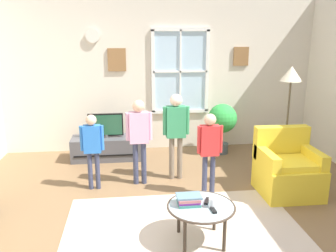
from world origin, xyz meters
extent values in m
cube|color=brown|center=(0.00, 0.00, -0.01)|extent=(6.26, 6.05, 0.02)
cube|color=beige|center=(0.00, 2.78, 1.39)|extent=(5.66, 0.12, 2.77)
cube|color=silver|center=(0.36, 2.71, 1.44)|extent=(1.00, 0.02, 1.48)
cube|color=white|center=(0.36, 2.69, 2.18)|extent=(1.06, 0.04, 0.06)
cube|color=white|center=(0.36, 2.69, 0.70)|extent=(1.06, 0.04, 0.06)
cube|color=white|center=(-0.14, 2.69, 1.44)|extent=(0.06, 0.04, 1.48)
cube|color=white|center=(0.86, 2.69, 1.44)|extent=(0.06, 0.04, 1.48)
cube|color=white|center=(0.36, 2.69, 1.44)|extent=(0.03, 0.04, 1.48)
cube|color=white|center=(0.36, 2.69, 1.44)|extent=(1.00, 0.04, 0.03)
cube|color=olive|center=(-0.78, 2.70, 1.66)|extent=(0.32, 0.03, 0.40)
cube|color=olive|center=(1.49, 2.70, 1.71)|extent=(0.28, 0.03, 0.34)
cylinder|color=silver|center=(-1.18, 2.69, 2.08)|extent=(0.24, 0.04, 0.24)
cube|color=#C6B29E|center=(-0.04, -0.30, 0.00)|extent=(2.64, 1.93, 0.01)
cube|color=#4C4C51|center=(-1.00, 2.21, 0.19)|extent=(1.18, 0.47, 0.39)
cube|color=black|center=(-1.00, 1.97, 0.14)|extent=(1.06, 0.02, 0.02)
cylinder|color=#4C4C4C|center=(-1.00, 2.21, 0.41)|extent=(0.08, 0.08, 0.05)
cube|color=black|center=(-1.00, 2.21, 0.61)|extent=(0.59, 0.05, 0.39)
cube|color=#1E4C33|center=(-1.00, 2.18, 0.61)|extent=(0.55, 0.01, 0.35)
cube|color=yellow|center=(1.50, 0.51, 0.21)|extent=(0.76, 0.72, 0.42)
cube|color=yellow|center=(1.50, 0.81, 0.65)|extent=(0.76, 0.16, 0.45)
cube|color=yellow|center=(1.18, 0.51, 0.52)|extent=(0.12, 0.65, 0.20)
cube|color=yellow|center=(1.82, 0.51, 0.52)|extent=(0.12, 0.65, 0.20)
cube|color=yellow|center=(1.50, 0.46, 0.46)|extent=(0.61, 0.50, 0.08)
cylinder|color=#99B2B7|center=(0.09, -0.46, 0.40)|extent=(0.68, 0.68, 0.02)
torus|color=#3F3328|center=(0.09, -0.46, 0.40)|extent=(0.71, 0.71, 0.02)
cylinder|color=#33281E|center=(-0.11, -0.26, 0.20)|extent=(0.04, 0.04, 0.40)
cylinder|color=#33281E|center=(0.29, -0.26, 0.20)|extent=(0.04, 0.04, 0.40)
cylinder|color=#33281E|center=(-0.11, -0.66, 0.20)|extent=(0.04, 0.04, 0.40)
cylinder|color=#33281E|center=(0.29, -0.66, 0.20)|extent=(0.04, 0.04, 0.40)
cube|color=#367A6D|center=(-0.03, -0.41, 0.42)|extent=(0.22, 0.20, 0.03)
cube|color=purple|center=(-0.03, -0.41, 0.45)|extent=(0.22, 0.17, 0.03)
cube|color=#AC5F5F|center=(-0.03, -0.41, 0.48)|extent=(0.22, 0.19, 0.03)
cube|color=slate|center=(-0.03, -0.41, 0.50)|extent=(0.25, 0.17, 0.02)
cylinder|color=white|center=(0.19, -0.51, 0.46)|extent=(0.07, 0.07, 0.10)
cube|color=black|center=(0.19, -0.58, 0.42)|extent=(0.05, 0.14, 0.02)
cube|color=black|center=(0.17, -0.39, 0.42)|extent=(0.09, 0.14, 0.02)
cylinder|color=#333851|center=(-0.53, 1.09, 0.31)|extent=(0.07, 0.07, 0.62)
cylinder|color=#333851|center=(-0.41, 1.09, 0.31)|extent=(0.07, 0.07, 0.62)
cube|color=#DB9EBC|center=(-0.47, 1.09, 0.84)|extent=(0.27, 0.14, 0.44)
sphere|color=#D8AD8C|center=(-0.47, 1.09, 1.15)|extent=(0.17, 0.17, 0.17)
cylinder|color=#DB9EBC|center=(-0.63, 1.07, 0.86)|extent=(0.06, 0.06, 0.40)
cylinder|color=#DB9EBC|center=(-0.31, 1.07, 0.86)|extent=(0.06, 0.06, 0.40)
cylinder|color=#726656|center=(0.01, 1.22, 0.32)|extent=(0.08, 0.08, 0.65)
cylinder|color=#726656|center=(0.13, 1.22, 0.32)|extent=(0.08, 0.08, 0.65)
cube|color=#338C59|center=(0.07, 1.22, 0.88)|extent=(0.28, 0.15, 0.46)
sphere|color=beige|center=(0.07, 1.22, 1.19)|extent=(0.18, 0.18, 0.18)
cylinder|color=#338C59|center=(-0.09, 1.20, 0.90)|extent=(0.06, 0.06, 0.41)
cylinder|color=#338C59|center=(0.23, 1.20, 0.90)|extent=(0.06, 0.06, 0.41)
cylinder|color=#333851|center=(-1.16, 0.99, 0.27)|extent=(0.06, 0.06, 0.54)
cylinder|color=#333851|center=(-1.06, 0.99, 0.27)|extent=(0.06, 0.06, 0.54)
cube|color=blue|center=(-1.11, 0.99, 0.73)|extent=(0.23, 0.12, 0.38)
sphere|color=#D8AD8C|center=(-1.11, 0.99, 0.99)|extent=(0.15, 0.15, 0.15)
cylinder|color=blue|center=(-1.25, 0.97, 0.75)|extent=(0.05, 0.05, 0.34)
cylinder|color=blue|center=(-0.97, 0.97, 0.75)|extent=(0.05, 0.05, 0.34)
cylinder|color=#333851|center=(0.37, 0.61, 0.28)|extent=(0.07, 0.07, 0.57)
cylinder|color=#333851|center=(0.48, 0.61, 0.28)|extent=(0.07, 0.07, 0.57)
cube|color=red|center=(0.43, 0.61, 0.77)|extent=(0.24, 0.13, 0.40)
sphere|color=#D8AD8C|center=(0.43, 0.61, 1.04)|extent=(0.15, 0.15, 0.15)
cylinder|color=red|center=(0.28, 0.59, 0.79)|extent=(0.05, 0.05, 0.36)
cylinder|color=red|center=(0.57, 0.59, 0.79)|extent=(0.05, 0.05, 0.36)
cylinder|color=#4C565B|center=(1.06, 2.26, 0.09)|extent=(0.24, 0.24, 0.19)
cylinder|color=#4C7238|center=(1.06, 2.26, 0.29)|extent=(0.02, 0.02, 0.21)
sphere|color=green|center=(1.06, 2.26, 0.65)|extent=(0.52, 0.52, 0.52)
cylinder|color=black|center=(1.78, 1.26, 0.01)|extent=(0.26, 0.26, 0.03)
cylinder|color=brown|center=(1.78, 1.26, 0.72)|extent=(0.03, 0.03, 1.44)
cone|color=beige|center=(1.78, 1.26, 1.54)|extent=(0.32, 0.32, 0.22)
camera|label=1|loc=(-0.63, -3.64, 2.11)|focal=37.45mm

